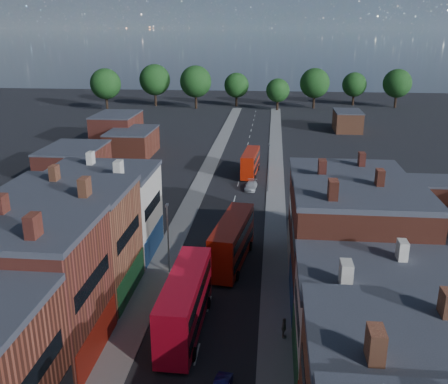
% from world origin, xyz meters
% --- Properties ---
extents(pavement_west, '(3.00, 200.00, 0.12)m').
position_xyz_m(pavement_west, '(-6.50, 50.00, 0.06)').
color(pavement_west, gray).
rests_on(pavement_west, ground).
extents(pavement_east, '(3.00, 200.00, 0.12)m').
position_xyz_m(pavement_east, '(6.50, 50.00, 0.06)').
color(pavement_east, gray).
rests_on(pavement_east, ground).
extents(lamp_post_2, '(0.25, 0.70, 8.12)m').
position_xyz_m(lamp_post_2, '(-5.20, 30.00, 4.70)').
color(lamp_post_2, slate).
rests_on(lamp_post_2, ground).
extents(lamp_post_3, '(0.25, 0.70, 8.12)m').
position_xyz_m(lamp_post_3, '(5.20, 60.00, 4.70)').
color(lamp_post_3, slate).
rests_on(lamp_post_3, ground).
extents(bus_0, '(3.37, 12.59, 5.42)m').
position_xyz_m(bus_0, '(-1.50, 19.24, 2.92)').
color(bus_0, red).
rests_on(bus_0, ground).
extents(bus_1, '(4.38, 12.52, 5.29)m').
position_xyz_m(bus_1, '(1.50, 33.16, 2.86)').
color(bus_1, '#A71809').
rests_on(bus_1, ground).
extents(bus_2, '(3.14, 10.40, 4.43)m').
position_xyz_m(bus_2, '(1.80, 69.94, 2.39)').
color(bus_2, '#AB1B07').
rests_on(bus_2, ground).
extents(car_2, '(1.98, 3.98, 1.08)m').
position_xyz_m(car_2, '(-2.79, 33.65, 0.54)').
color(car_2, black).
rests_on(car_2, ground).
extents(car_3, '(2.16, 4.58, 1.29)m').
position_xyz_m(car_3, '(2.36, 61.14, 0.65)').
color(car_3, silver).
rests_on(car_3, ground).
extents(ped_3, '(0.57, 1.14, 1.90)m').
position_xyz_m(ped_3, '(7.20, 18.93, 1.07)').
color(ped_3, '#635D55').
rests_on(ped_3, pavement_east).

